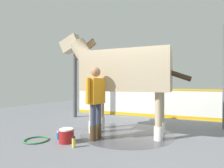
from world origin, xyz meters
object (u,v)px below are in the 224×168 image
(wash_bucket, at_px, (66,136))
(bottle_spray, at_px, (58,135))
(hose_coil, at_px, (36,140))
(bottle_shampoo, at_px, (74,142))
(handler, at_px, (96,98))
(horse, at_px, (122,72))

(wash_bucket, bearing_deg, bottle_spray, -98.70)
(wash_bucket, xyz_separation_m, bottle_spray, (-0.05, -0.34, -0.06))
(bottle_spray, relative_size, hose_coil, 0.36)
(wash_bucket, height_order, bottle_shampoo, wash_bucket)
(wash_bucket, xyz_separation_m, hose_coil, (0.30, -0.66, -0.13))
(handler, bearing_deg, horse, 69.24)
(horse, height_order, handler, horse)
(bottle_shampoo, relative_size, hose_coil, 0.42)
(wash_bucket, bearing_deg, hose_coil, -65.36)
(handler, height_order, bottle_shampoo, handler)
(horse, xyz_separation_m, wash_bucket, (1.35, -0.63, -1.45))
(bottle_spray, bearing_deg, hose_coil, -42.16)
(horse, relative_size, hose_coil, 6.52)
(bottle_spray, bearing_deg, horse, 143.39)
(handler, bearing_deg, wash_bucket, -129.94)
(bottle_shampoo, bearing_deg, bottle_spray, -104.60)
(hose_coil, bearing_deg, bottle_shampoo, 99.61)
(horse, distance_m, bottle_shampoo, 2.12)
(handler, bearing_deg, bottle_spray, -150.16)
(horse, bearing_deg, bottle_spray, 40.66)
(wash_bucket, distance_m, bottle_spray, 0.35)
(bottle_spray, distance_m, hose_coil, 0.48)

